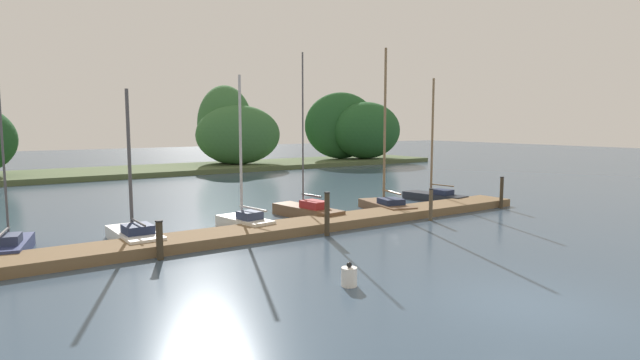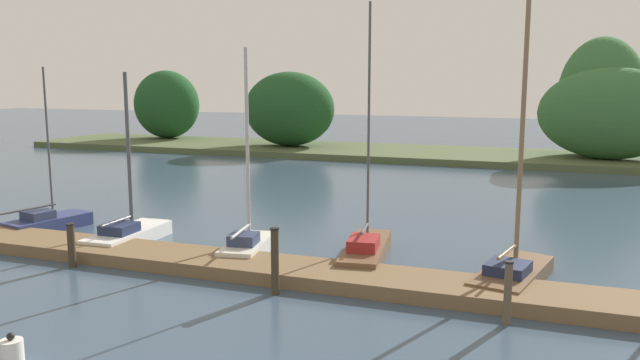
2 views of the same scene
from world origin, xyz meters
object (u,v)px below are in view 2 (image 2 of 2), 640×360
Objects in this scene: sailboat_2 at (248,243)px; mooring_piling_1 at (71,245)px; sailboat_4 at (514,268)px; mooring_piling_2 at (275,261)px; sailboat_3 at (366,249)px; mooring_piling_3 at (508,293)px; channel_buoy_0 at (12,352)px; sailboat_1 at (130,232)px; sailboat_0 at (50,221)px.

sailboat_2 is 4.79m from mooring_piling_1.
mooring_piling_2 is (-5.28, -2.78, 0.42)m from sailboat_4.
sailboat_3 reaches higher than mooring_piling_3.
sailboat_3 is 11.41× the size of channel_buoy_0.
mooring_piling_1 is at bearing 179.11° from mooring_piling_3.
sailboat_4 is 11.33m from channel_buoy_0.
sailboat_3 is at bearing 64.29° from channel_buoy_0.
sailboat_1 is 4.13m from sailboat_2.
sailboat_3 is at bearing 69.93° from mooring_piling_2.
mooring_piling_1 is 0.75× the size of mooring_piling_2.
sailboat_3 reaches higher than sailboat_2.
mooring_piling_3 is (7.38, -2.77, 0.31)m from sailboat_2.
mooring_piling_2 is 5.31m from mooring_piling_3.
mooring_piling_3 is at bearing -89.71° from sailboat_0.
mooring_piling_2 is (9.87, -3.33, 0.51)m from sailboat_0.
sailboat_4 is at bearing -91.79° from sailboat_1.
channel_buoy_0 is (7.01, -8.43, -0.05)m from sailboat_0.
sailboat_1 is at bearing -85.91° from sailboat_0.
sailboat_4 is 4.65× the size of mooring_piling_2.
sailboat_0 is 0.92× the size of sailboat_2.
sailboat_0 is 8.75× the size of channel_buoy_0.
sailboat_0 is 4.51× the size of mooring_piling_1.
sailboat_2 is at bearing 127.51° from mooring_piling_2.
sailboat_3 is (7.46, 0.69, -0.00)m from sailboat_1.
mooring_piling_1 is at bearing -117.56° from sailboat_0.
channel_buoy_0 is (-2.86, -5.10, -0.57)m from mooring_piling_2.
sailboat_3 is (11.13, 0.13, 0.04)m from sailboat_0.
sailboat_2 is 7.35m from sailboat_4.
mooring_piling_2 is at bearing -115.87° from sailboat_1.
mooring_piling_2 is at bearing -95.72° from sailboat_0.
sailboat_2 is at bearing 159.44° from mooring_piling_3.
mooring_piling_3 is 9.60m from channel_buoy_0.
mooring_piling_3 is (4.05, -3.52, 0.35)m from sailboat_3.
sailboat_2 is at bearing -81.70° from sailboat_0.
sailboat_2 is 0.83× the size of sailboat_3.
sailboat_4 is at bearing 27.77° from mooring_piling_2.
sailboat_0 is 1.04× the size of sailboat_1.
mooring_piling_3 is (0.04, -2.85, 0.29)m from sailboat_4.
sailboat_4 reaches higher than sailboat_2.
sailboat_2 is 4.33× the size of mooring_piling_3.
sailboat_0 is 3.98× the size of mooring_piling_3.
channel_buoy_0 is at bearing 146.40° from sailboat_3.
sailboat_2 is 7.84m from channel_buoy_0.
sailboat_2 is at bearing 32.81° from mooring_piling_1.
sailboat_1 is 6.80m from mooring_piling_2.
mooring_piling_1 is 11.41m from mooring_piling_3.
mooring_piling_2 is at bearing 130.02° from sailboat_4.
sailboat_1 is 11.86m from mooring_piling_3.
sailboat_4 reaches higher than sailboat_0.
mooring_piling_1 is 6.10m from mooring_piling_2.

